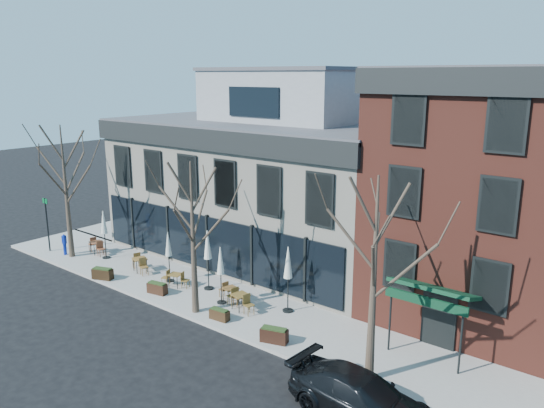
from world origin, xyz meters
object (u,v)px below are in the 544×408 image
Objects in this scene: call_box at (64,244)px; umbrella_0 at (104,225)px; cafe_set_0 at (97,246)px; parked_sedan at (362,398)px.

umbrella_0 reaches higher than call_box.
cafe_set_0 is (1.32, 1.34, -0.22)m from call_box.
parked_sedan is at bearing -11.06° from umbrella_0.
parked_sedan is 1.75× the size of umbrella_0.
call_box is 0.74× the size of cafe_set_0.
cafe_set_0 is 1.98m from umbrella_0.
cafe_set_0 is at bearing 83.13° from parked_sedan.
parked_sedan is 22.03m from call_box.
umbrella_0 reaches higher than parked_sedan.
call_box is 1.89m from cafe_set_0.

